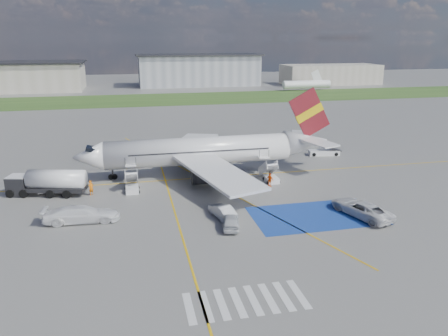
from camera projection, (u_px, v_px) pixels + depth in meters
The scene contains 22 objects.
ground at pixel (219, 210), 49.55m from camera, with size 400.00×400.00×0.00m, color #60605E.
grass_strip at pixel (157, 99), 138.40m from camera, with size 400.00×30.00×0.01m, color #2D4C1E.
taxiway_line_main at pixel (201, 178), 60.77m from camera, with size 120.00×0.20×0.01m, color gold.
taxiway_line_cross at pixel (188, 255), 39.16m from camera, with size 0.20×60.00×0.01m, color gold.
taxiway_line_diag at pixel (201, 178), 60.77m from camera, with size 0.20×60.00×0.01m, color gold.
staging_box at pixel (316, 216), 47.89m from camera, with size 14.00×8.00×0.01m, color navy.
crosswalk at pixel (245, 301), 32.34m from camera, with size 9.00×4.00×0.01m.
terminal_centre at pixel (199, 70), 178.26m from camera, with size 48.00×18.00×12.00m, color gray.
terminal_east at pixel (330, 74), 183.75m from camera, with size 40.00×16.00×8.00m, color #A19A8A.
airliner at pixel (209, 150), 61.99m from camera, with size 36.81×32.95×11.92m.
airstairs_fwd at pixel (132, 186), 55.54m from camera, with size 1.90×5.20×3.60m.
airstairs_aft at pixel (270, 176), 59.39m from camera, with size 1.90×5.20×3.60m.
fuel_tanker at pixel (48, 184), 53.90m from camera, with size 9.78×4.76×3.23m.
gpu_cart at pixel (46, 187), 54.73m from camera, with size 2.11×1.50×1.65m.
belt_loader at pixel (324, 153), 72.59m from camera, with size 5.50×2.68×1.60m.
car_silver_a at pixel (231, 221), 44.73m from camera, with size 1.73×4.31×1.47m, color #BABDC2.
car_silver_b at pixel (222, 211), 47.30m from camera, with size 1.52×4.37×1.44m, color #A7A9AE.
van_white_a at pixel (361, 206), 47.63m from camera, with size 2.71×5.88×2.21m, color silver.
van_white_b at pixel (81, 212), 45.98m from camera, with size 2.40×5.90×2.31m, color white.
crew_fwd at pixel (91, 188), 53.97m from camera, with size 0.69×0.45×1.88m, color orange.
crew_nose at pixel (68, 180), 57.51m from camera, with size 0.75×0.59×1.55m, color orange.
crew_aft at pixel (270, 180), 56.98m from camera, with size 1.08×0.45×1.85m, color #E8590C.
Camera 1 is at (-9.48, -45.14, 18.72)m, focal length 35.00 mm.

